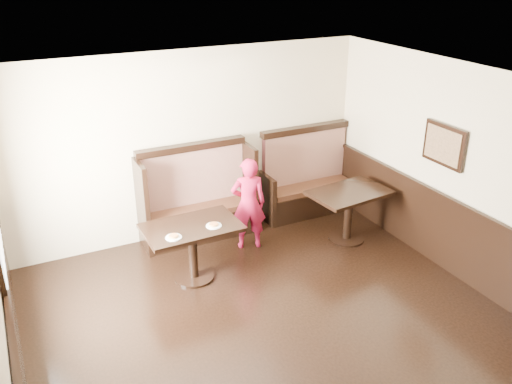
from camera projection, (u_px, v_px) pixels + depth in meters
ground at (310, 369)px, 5.70m from camera, size 7.00×7.00×0.00m
room_shell at (274, 310)px, 5.53m from camera, size 7.00×7.00×7.00m
booth_main at (197, 204)px, 8.18m from camera, size 1.75×0.72×1.45m
booth_neighbor at (307, 184)px, 8.99m from camera, size 1.65×0.72×1.45m
table_main at (192, 238)px, 7.05m from camera, size 1.25×0.80×0.79m
table_neighbor at (349, 204)px, 8.02m from camera, size 1.22×0.87×0.80m
child at (248, 204)px, 7.80m from camera, size 0.58×0.47×1.39m
pizza_plate_left at (174, 237)px, 6.67m from camera, size 0.20×0.20×0.04m
pizza_plate_right at (214, 225)px, 6.96m from camera, size 0.20×0.20×0.04m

